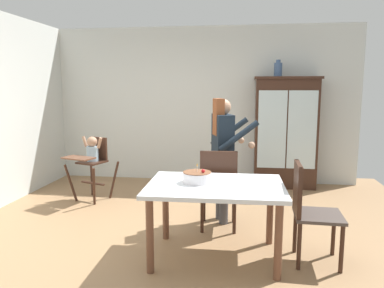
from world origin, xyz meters
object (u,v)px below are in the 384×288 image
object	(u,v)px
china_cabinet	(285,132)
high_chair_with_toddler	(92,157)
dining_table	(215,194)
ceramic_vase	(278,69)
adult_person	(223,145)
birthday_cake	(197,177)
dining_chair_far_side	(219,184)
dining_chair_right_end	(308,206)

from	to	relation	value
china_cabinet	high_chair_with_toddler	distance (m)	3.13
china_cabinet	dining_table	xyz separation A→B (m)	(-0.95, -2.81, -0.28)
china_cabinet	dining_table	distance (m)	2.97
ceramic_vase	high_chair_with_toddler	xyz separation A→B (m)	(-2.74, -1.17, -1.30)
dining_table	ceramic_vase	bearing A→B (deg)	74.23
adult_person	dining_table	bearing A→B (deg)	161.30
china_cabinet	adult_person	size ratio (longest dim) A/B	1.20
ceramic_vase	birthday_cake	size ratio (longest dim) A/B	0.96
high_chair_with_toddler	dining_table	bearing A→B (deg)	-21.13
dining_chair_far_side	high_chair_with_toddler	bearing A→B (deg)	-28.88
dining_chair_far_side	dining_chair_right_end	world-z (taller)	same
china_cabinet	birthday_cake	world-z (taller)	china_cabinet
birthday_cake	adult_person	bearing A→B (deg)	78.47
ceramic_vase	dining_chair_far_side	size ratio (longest dim) A/B	0.28
china_cabinet	dining_chair_far_side	bearing A→B (deg)	-114.51
high_chair_with_toddler	dining_chair_right_end	world-z (taller)	dining_chair_right_end
china_cabinet	high_chair_with_toddler	xyz separation A→B (m)	(-2.89, -1.16, -0.27)
adult_person	birthday_cake	bearing A→B (deg)	150.61
adult_person	dining_table	size ratio (longest dim) A/B	1.15
adult_person	dining_chair_right_end	xyz separation A→B (m)	(0.86, -0.98, -0.41)
high_chair_with_toddler	birthday_cake	xyz separation A→B (m)	(1.76, -1.60, 0.14)
adult_person	dining_chair_far_side	size ratio (longest dim) A/B	1.59
ceramic_vase	dining_chair_far_side	world-z (taller)	ceramic_vase
high_chair_with_toddler	birthday_cake	bearing A→B (deg)	-23.30
dining_table	adult_person	bearing A→B (deg)	89.16
dining_table	dining_chair_far_side	size ratio (longest dim) A/B	1.39
high_chair_with_toddler	dining_table	xyz separation A→B (m)	(1.94, -1.64, -0.01)
adult_person	dining_chair_far_side	distance (m)	0.52
dining_table	birthday_cake	size ratio (longest dim) A/B	4.75
high_chair_with_toddler	dining_chair_far_side	distance (m)	2.15
adult_person	birthday_cake	world-z (taller)	adult_person
adult_person	dining_chair_right_end	world-z (taller)	adult_person
dining_chair_far_side	birthday_cake	bearing A→B (deg)	72.89
adult_person	dining_chair_right_end	size ratio (longest dim) A/B	1.59
high_chair_with_toddler	adult_person	distance (m)	2.08
adult_person	dining_chair_right_end	distance (m)	1.37
birthday_cake	dining_chair_far_side	bearing A→B (deg)	75.61
high_chair_with_toddler	adult_person	bearing A→B (deg)	1.15
dining_table	birthday_cake	xyz separation A→B (m)	(-0.18, 0.04, 0.15)
dining_table	birthday_cake	world-z (taller)	birthday_cake
adult_person	high_chair_with_toddler	bearing A→B (deg)	54.24
dining_table	dining_chair_right_end	xyz separation A→B (m)	(0.87, 0.03, -0.08)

